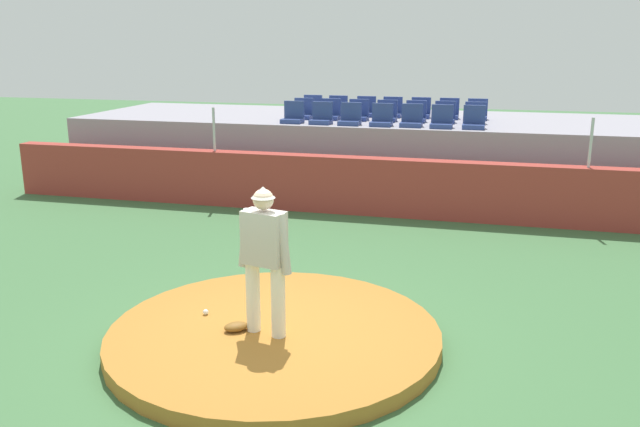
% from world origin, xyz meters
% --- Properties ---
extents(ground_plane, '(60.00, 60.00, 0.00)m').
position_xyz_m(ground_plane, '(0.00, 0.00, 0.00)').
color(ground_plane, '#3E6A3D').
extents(pitchers_mound, '(4.12, 4.12, 0.19)m').
position_xyz_m(pitchers_mound, '(0.00, 0.00, 0.09)').
color(pitchers_mound, '#AA6E2B').
rests_on(pitchers_mound, ground_plane).
extents(pitcher, '(0.74, 0.38, 1.83)m').
position_xyz_m(pitcher, '(-0.06, -0.14, 1.25)').
color(pitcher, white).
rests_on(pitcher, pitchers_mound).
extents(baseball, '(0.07, 0.07, 0.07)m').
position_xyz_m(baseball, '(-1.00, 0.19, 0.22)').
color(baseball, white).
rests_on(baseball, pitchers_mound).
extents(fielding_glove, '(0.36, 0.34, 0.11)m').
position_xyz_m(fielding_glove, '(-0.43, -0.17, 0.24)').
color(fielding_glove, brown).
rests_on(fielding_glove, pitchers_mound).
extents(brick_barrier, '(17.04, 0.40, 1.23)m').
position_xyz_m(brick_barrier, '(0.00, 6.48, 0.62)').
color(brick_barrier, '#A1372F').
rests_on(brick_barrier, ground_plane).
extents(fence_post_left, '(0.06, 0.06, 0.97)m').
position_xyz_m(fence_post_left, '(-3.53, 6.48, 1.72)').
color(fence_post_left, silver).
rests_on(fence_post_left, brick_barrier).
extents(fence_post_right, '(0.06, 0.06, 0.97)m').
position_xyz_m(fence_post_right, '(4.35, 6.48, 1.72)').
color(fence_post_right, silver).
rests_on(fence_post_right, brick_barrier).
extents(bleacher_platform, '(15.68, 4.35, 1.76)m').
position_xyz_m(bleacher_platform, '(0.00, 9.44, 0.88)').
color(bleacher_platform, gray).
rests_on(bleacher_platform, ground_plane).
extents(stadium_chair_0, '(0.48, 0.44, 0.50)m').
position_xyz_m(stadium_chair_0, '(-2.09, 7.82, 1.91)').
color(stadium_chair_0, navy).
rests_on(stadium_chair_0, bleacher_platform).
extents(stadium_chair_1, '(0.48, 0.44, 0.50)m').
position_xyz_m(stadium_chair_1, '(-1.39, 7.80, 1.91)').
color(stadium_chair_1, navy).
rests_on(stadium_chair_1, bleacher_platform).
extents(stadium_chair_2, '(0.48, 0.44, 0.50)m').
position_xyz_m(stadium_chair_2, '(-0.71, 7.79, 1.91)').
color(stadium_chair_2, navy).
rests_on(stadium_chair_2, bleacher_platform).
extents(stadium_chair_3, '(0.48, 0.44, 0.50)m').
position_xyz_m(stadium_chair_3, '(0.03, 7.77, 1.91)').
color(stadium_chair_3, navy).
rests_on(stadium_chair_3, bleacher_platform).
extents(stadium_chair_4, '(0.48, 0.44, 0.50)m').
position_xyz_m(stadium_chair_4, '(0.70, 7.82, 1.91)').
color(stadium_chair_4, navy).
rests_on(stadium_chair_4, bleacher_platform).
extents(stadium_chair_5, '(0.48, 0.44, 0.50)m').
position_xyz_m(stadium_chair_5, '(1.38, 7.78, 1.91)').
color(stadium_chair_5, navy).
rests_on(stadium_chair_5, bleacher_platform).
extents(stadium_chair_6, '(0.48, 0.44, 0.50)m').
position_xyz_m(stadium_chair_6, '(2.08, 7.81, 1.91)').
color(stadium_chair_6, navy).
rests_on(stadium_chair_6, bleacher_platform).
extents(stadium_chair_7, '(0.48, 0.44, 0.50)m').
position_xyz_m(stadium_chair_7, '(-2.09, 8.67, 1.91)').
color(stadium_chair_7, navy).
rests_on(stadium_chair_7, bleacher_platform).
extents(stadium_chair_8, '(0.48, 0.44, 0.50)m').
position_xyz_m(stadium_chair_8, '(-1.40, 8.68, 1.91)').
color(stadium_chair_8, navy).
rests_on(stadium_chair_8, bleacher_platform).
extents(stadium_chair_9, '(0.48, 0.44, 0.50)m').
position_xyz_m(stadium_chair_9, '(-0.70, 8.68, 1.91)').
color(stadium_chair_9, navy).
rests_on(stadium_chair_9, bleacher_platform).
extents(stadium_chair_10, '(0.48, 0.44, 0.50)m').
position_xyz_m(stadium_chair_10, '(-0.00, 8.66, 1.91)').
color(stadium_chair_10, navy).
rests_on(stadium_chair_10, bleacher_platform).
extents(stadium_chair_11, '(0.48, 0.44, 0.50)m').
position_xyz_m(stadium_chair_11, '(0.70, 8.69, 1.91)').
color(stadium_chair_11, navy).
rests_on(stadium_chair_11, bleacher_platform).
extents(stadium_chair_12, '(0.48, 0.44, 0.50)m').
position_xyz_m(stadium_chair_12, '(1.38, 8.71, 1.91)').
color(stadium_chair_12, navy).
rests_on(stadium_chair_12, bleacher_platform).
extents(stadium_chair_13, '(0.48, 0.44, 0.50)m').
position_xyz_m(stadium_chair_13, '(2.07, 8.67, 1.91)').
color(stadium_chair_13, navy).
rests_on(stadium_chair_13, bleacher_platform).
extents(stadium_chair_14, '(0.48, 0.44, 0.50)m').
position_xyz_m(stadium_chair_14, '(-2.12, 9.61, 1.91)').
color(stadium_chair_14, navy).
rests_on(stadium_chair_14, bleacher_platform).
extents(stadium_chair_15, '(0.48, 0.44, 0.50)m').
position_xyz_m(stadium_chair_15, '(-1.43, 9.60, 1.91)').
color(stadium_chair_15, navy).
rests_on(stadium_chair_15, bleacher_platform).
extents(stadium_chair_16, '(0.48, 0.44, 0.50)m').
position_xyz_m(stadium_chair_16, '(-0.68, 9.59, 1.91)').
color(stadium_chair_16, navy).
rests_on(stadium_chair_16, bleacher_platform).
extents(stadium_chair_17, '(0.48, 0.44, 0.50)m').
position_xyz_m(stadium_chair_17, '(0.00, 9.58, 1.91)').
color(stadium_chair_17, navy).
rests_on(stadium_chair_17, bleacher_platform).
extents(stadium_chair_18, '(0.48, 0.44, 0.50)m').
position_xyz_m(stadium_chair_18, '(0.71, 9.59, 1.91)').
color(stadium_chair_18, navy).
rests_on(stadium_chair_18, bleacher_platform).
extents(stadium_chair_19, '(0.48, 0.44, 0.50)m').
position_xyz_m(stadium_chair_19, '(1.42, 9.57, 1.91)').
color(stadium_chair_19, navy).
rests_on(stadium_chair_19, bleacher_platform).
extents(stadium_chair_20, '(0.48, 0.44, 0.50)m').
position_xyz_m(stadium_chair_20, '(2.10, 9.56, 1.91)').
color(stadium_chair_20, navy).
rests_on(stadium_chair_20, bleacher_platform).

